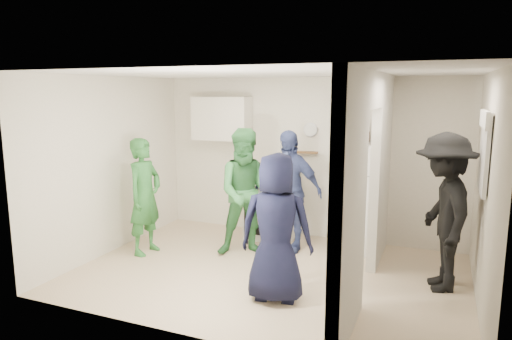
% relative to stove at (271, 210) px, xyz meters
% --- Properties ---
extents(floor, '(4.80, 4.80, 0.00)m').
position_rel_stove_xyz_m(floor, '(0.47, -1.37, -0.45)').
color(floor, '#CBB28F').
rests_on(floor, ground).
extents(wall_back, '(4.80, 0.00, 4.80)m').
position_rel_stove_xyz_m(wall_back, '(0.47, 0.33, 0.80)').
color(wall_back, silver).
rests_on(wall_back, floor).
extents(wall_front, '(4.80, 0.00, 4.80)m').
position_rel_stove_xyz_m(wall_front, '(0.47, -3.07, 0.80)').
color(wall_front, silver).
rests_on(wall_front, floor).
extents(wall_left, '(0.00, 3.40, 3.40)m').
position_rel_stove_xyz_m(wall_left, '(-1.93, -1.37, 0.80)').
color(wall_left, silver).
rests_on(wall_left, floor).
extents(wall_right, '(0.00, 3.40, 3.40)m').
position_rel_stove_xyz_m(wall_right, '(2.87, -1.37, 0.80)').
color(wall_right, silver).
rests_on(wall_right, floor).
extents(ceiling, '(4.80, 4.80, 0.00)m').
position_rel_stove_xyz_m(ceiling, '(0.47, -1.37, 2.05)').
color(ceiling, white).
rests_on(ceiling, wall_back).
extents(partition_pier_back, '(0.12, 1.20, 2.50)m').
position_rel_stove_xyz_m(partition_pier_back, '(1.67, -0.27, 0.80)').
color(partition_pier_back, silver).
rests_on(partition_pier_back, floor).
extents(partition_pier_front, '(0.12, 1.20, 2.50)m').
position_rel_stove_xyz_m(partition_pier_front, '(1.67, -2.47, 0.80)').
color(partition_pier_front, silver).
rests_on(partition_pier_front, floor).
extents(partition_header, '(0.12, 1.00, 0.40)m').
position_rel_stove_xyz_m(partition_header, '(1.67, -1.37, 1.85)').
color(partition_header, silver).
rests_on(partition_header, partition_pier_back).
extents(stove, '(0.75, 0.63, 0.89)m').
position_rel_stove_xyz_m(stove, '(0.00, 0.00, 0.00)').
color(stove, white).
rests_on(stove, floor).
extents(upper_cabinet, '(0.95, 0.34, 0.70)m').
position_rel_stove_xyz_m(upper_cabinet, '(-0.93, 0.15, 1.40)').
color(upper_cabinet, silver).
rests_on(upper_cabinet, wall_back).
extents(fridge, '(0.65, 0.63, 1.57)m').
position_rel_stove_xyz_m(fridge, '(1.37, -0.03, 0.34)').
color(fridge, white).
rests_on(fridge, floor).
extents(wicker_basket, '(0.35, 0.25, 0.15)m').
position_rel_stove_xyz_m(wicker_basket, '(1.27, 0.02, 1.20)').
color(wicker_basket, brown).
rests_on(wicker_basket, fridge).
extents(blue_bowl, '(0.24, 0.24, 0.11)m').
position_rel_stove_xyz_m(blue_bowl, '(1.27, 0.02, 1.33)').
color(blue_bowl, navy).
rests_on(blue_bowl, wicker_basket).
extents(yellow_cup_stack_top, '(0.09, 0.09, 0.25)m').
position_rel_stove_xyz_m(yellow_cup_stack_top, '(1.59, -0.13, 1.25)').
color(yellow_cup_stack_top, '#FFA915').
rests_on(yellow_cup_stack_top, fridge).
extents(wall_clock, '(0.22, 0.02, 0.22)m').
position_rel_stove_xyz_m(wall_clock, '(0.52, 0.31, 1.25)').
color(wall_clock, white).
rests_on(wall_clock, wall_back).
extents(spice_shelf, '(0.35, 0.08, 0.03)m').
position_rel_stove_xyz_m(spice_shelf, '(0.47, 0.28, 0.90)').
color(spice_shelf, olive).
rests_on(spice_shelf, wall_back).
extents(nook_window, '(0.03, 0.70, 0.80)m').
position_rel_stove_xyz_m(nook_window, '(2.85, -1.17, 1.20)').
color(nook_window, black).
rests_on(nook_window, wall_right).
extents(nook_window_frame, '(0.04, 0.76, 0.86)m').
position_rel_stove_xyz_m(nook_window_frame, '(2.84, -1.17, 1.20)').
color(nook_window_frame, white).
rests_on(nook_window_frame, wall_right).
extents(nook_valance, '(0.04, 0.82, 0.18)m').
position_rel_stove_xyz_m(nook_valance, '(2.81, -1.17, 1.55)').
color(nook_valance, white).
rests_on(nook_valance, wall_right).
extents(yellow_cup_stack_stove, '(0.09, 0.09, 0.25)m').
position_rel_stove_xyz_m(yellow_cup_stack_stove, '(-0.12, -0.22, 0.57)').
color(yellow_cup_stack_stove, yellow).
rests_on(yellow_cup_stack_stove, stove).
extents(red_cup, '(0.09, 0.09, 0.12)m').
position_rel_stove_xyz_m(red_cup, '(0.22, -0.20, 0.51)').
color(red_cup, red).
rests_on(red_cup, stove).
extents(person_green_left, '(0.43, 0.62, 1.65)m').
position_rel_stove_xyz_m(person_green_left, '(-1.42, -1.31, 0.38)').
color(person_green_left, '#317B34').
rests_on(person_green_left, floor).
extents(person_green_center, '(1.08, 1.00, 1.79)m').
position_rel_stove_xyz_m(person_green_center, '(-0.05, -0.82, 0.45)').
color(person_green_center, '#3A854B').
rests_on(person_green_center, floor).
extents(person_denim, '(1.05, 0.50, 1.75)m').
position_rel_stove_xyz_m(person_denim, '(0.40, -0.42, 0.43)').
color(person_denim, '#3D4B86').
rests_on(person_denim, floor).
extents(person_navy, '(0.88, 0.65, 1.65)m').
position_rel_stove_xyz_m(person_navy, '(0.80, -2.03, 0.38)').
color(person_navy, black).
rests_on(person_navy, floor).
extents(person_nook, '(0.92, 1.31, 1.84)m').
position_rel_stove_xyz_m(person_nook, '(2.48, -1.01, 0.47)').
color(person_nook, black).
rests_on(person_nook, floor).
extents(bottle_a, '(0.08, 0.08, 0.27)m').
position_rel_stove_xyz_m(bottle_a, '(-0.27, 0.11, 0.58)').
color(bottle_a, brown).
rests_on(bottle_a, stove).
extents(bottle_b, '(0.08, 0.08, 0.31)m').
position_rel_stove_xyz_m(bottle_b, '(-0.18, -0.07, 0.60)').
color(bottle_b, '#29511B').
rests_on(bottle_b, stove).
extents(bottle_c, '(0.06, 0.06, 0.29)m').
position_rel_stove_xyz_m(bottle_c, '(-0.10, 0.17, 0.59)').
color(bottle_c, silver).
rests_on(bottle_c, stove).
extents(bottle_d, '(0.07, 0.07, 0.26)m').
position_rel_stove_xyz_m(bottle_d, '(0.00, -0.06, 0.58)').
color(bottle_d, brown).
rests_on(bottle_d, stove).
extents(bottle_e, '(0.06, 0.06, 0.28)m').
position_rel_stove_xyz_m(bottle_e, '(0.08, 0.18, 0.59)').
color(bottle_e, '#9EA7AF').
rests_on(bottle_e, stove).
extents(bottle_f, '(0.08, 0.08, 0.33)m').
position_rel_stove_xyz_m(bottle_f, '(0.18, 0.01, 0.61)').
color(bottle_f, '#13341B').
rests_on(bottle_f, stove).
extents(bottle_g, '(0.07, 0.07, 0.28)m').
position_rel_stove_xyz_m(bottle_g, '(0.27, 0.14, 0.59)').
color(bottle_g, olive).
rests_on(bottle_g, stove).
extents(bottle_h, '(0.07, 0.07, 0.27)m').
position_rel_stove_xyz_m(bottle_h, '(-0.28, -0.13, 0.58)').
color(bottle_h, silver).
rests_on(bottle_h, stove).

